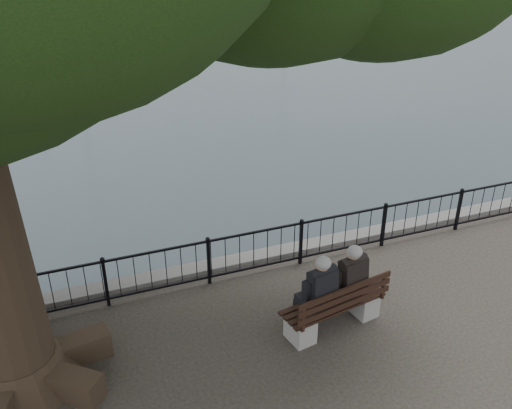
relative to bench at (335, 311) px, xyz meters
name	(u,v)px	position (x,y,z in m)	size (l,w,h in m)	color
harbor	(248,279)	(-0.70, 2.59, -0.86)	(260.00, 260.00, 1.20)	#5A5855
railing	(256,250)	(-0.70, 2.09, 0.20)	(22.06, 0.06, 1.00)	black
bench	(335,311)	(0.00, 0.00, 0.00)	(2.04, 0.93, 1.04)	gray
person_left	(315,296)	(-0.38, 0.05, 0.40)	(0.55, 0.87, 1.65)	black
person_right	(345,284)	(0.27, 0.16, 0.40)	(0.55, 0.87, 1.65)	black
sailboat_b	(76,67)	(-2.43, 23.59, -1.01)	(1.73, 5.59, 12.34)	white
sailboat_d	(283,35)	(10.78, 27.43, -1.06)	(1.52, 5.02, 9.50)	white
sailboat_g	(174,23)	(5.24, 34.15, -1.08)	(2.63, 5.38, 9.00)	white
sailboat_h	(18,10)	(-5.03, 43.20, -0.94)	(2.97, 6.26, 15.34)	white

